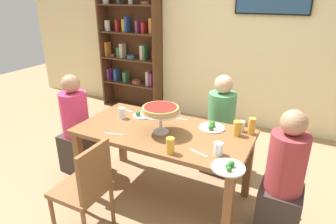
{
  "coord_description": "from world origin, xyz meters",
  "views": [
    {
      "loc": [
        1.17,
        -2.21,
        1.94
      ],
      "look_at": [
        0.0,
        0.1,
        0.89
      ],
      "focal_mm": 31.16,
      "sensor_mm": 36.0,
      "label": 1
    }
  ],
  "objects_px": {
    "beer_glass_amber_tall": "(237,128)",
    "cutlery_knife_far": "(179,119)",
    "water_glass_clear_far": "(241,126)",
    "salad_plate_spare": "(212,127)",
    "salad_plate_near_diner": "(229,167)",
    "water_glass_clear_near": "(218,149)",
    "chair_near_left": "(86,186)",
    "diner_head_west": "(77,131)",
    "dining_table": "(163,139)",
    "beer_glass_amber_spare": "(252,126)",
    "cutlery_fork_far": "(127,110)",
    "deep_dish_pizza_stand": "(161,111)",
    "diner_far_right": "(220,132)",
    "diner_head_east": "(283,185)",
    "cutlery_knife_near": "(199,153)",
    "cutlery_fork_near": "(114,134)",
    "beer_glass_amber_short": "(170,146)",
    "bookshelf": "(131,46)",
    "salad_plate_far_diner": "(142,115)",
    "water_glass_clear_spare": "(122,113)"
  },
  "relations": [
    {
      "from": "diner_far_right",
      "to": "water_glass_clear_spare",
      "type": "xyz_separation_m",
      "value": [
        -0.87,
        -0.66,
        0.31
      ]
    },
    {
      "from": "dining_table",
      "to": "beer_glass_amber_short",
      "type": "xyz_separation_m",
      "value": [
        0.25,
        -0.35,
        0.16
      ]
    },
    {
      "from": "chair_near_left",
      "to": "beer_glass_amber_spare",
      "type": "distance_m",
      "value": 1.54
    },
    {
      "from": "diner_far_right",
      "to": "diner_head_east",
      "type": "relative_size",
      "value": 1.0
    },
    {
      "from": "salad_plate_spare",
      "to": "water_glass_clear_near",
      "type": "distance_m",
      "value": 0.49
    },
    {
      "from": "salad_plate_far_diner",
      "to": "beer_glass_amber_spare",
      "type": "distance_m",
      "value": 1.13
    },
    {
      "from": "chair_near_left",
      "to": "beer_glass_amber_tall",
      "type": "xyz_separation_m",
      "value": [
        0.97,
        0.96,
        0.32
      ]
    },
    {
      "from": "salad_plate_near_diner",
      "to": "water_glass_clear_near",
      "type": "distance_m",
      "value": 0.21
    },
    {
      "from": "bookshelf",
      "to": "water_glass_clear_near",
      "type": "relative_size",
      "value": 21.02
    },
    {
      "from": "dining_table",
      "to": "diner_head_west",
      "type": "xyz_separation_m",
      "value": [
        -1.11,
        -0.01,
        -0.16
      ]
    },
    {
      "from": "diner_head_west",
      "to": "dining_table",
      "type": "bearing_deg",
      "value": 0.39
    },
    {
      "from": "beer_glass_amber_spare",
      "to": "water_glass_clear_far",
      "type": "bearing_deg",
      "value": 173.71
    },
    {
      "from": "salad_plate_far_diner",
      "to": "water_glass_clear_near",
      "type": "relative_size",
      "value": 1.95
    },
    {
      "from": "deep_dish_pizza_stand",
      "to": "water_glass_clear_spare",
      "type": "height_order",
      "value": "deep_dish_pizza_stand"
    },
    {
      "from": "beer_glass_amber_tall",
      "to": "diner_far_right",
      "type": "bearing_deg",
      "value": 120.23
    },
    {
      "from": "beer_glass_amber_tall",
      "to": "cutlery_knife_far",
      "type": "bearing_deg",
      "value": 171.1
    },
    {
      "from": "bookshelf",
      "to": "deep_dish_pizza_stand",
      "type": "bearing_deg",
      "value": -50.75
    },
    {
      "from": "beer_glass_amber_spare",
      "to": "cutlery_fork_far",
      "type": "height_order",
      "value": "beer_glass_amber_spare"
    },
    {
      "from": "salad_plate_far_diner",
      "to": "water_glass_clear_near",
      "type": "xyz_separation_m",
      "value": [
        0.96,
        -0.4,
        0.03
      ]
    },
    {
      "from": "salad_plate_spare",
      "to": "beer_glass_amber_tall",
      "type": "relative_size",
      "value": 1.77
    },
    {
      "from": "bookshelf",
      "to": "cutlery_fork_far",
      "type": "bearing_deg",
      "value": -57.99
    },
    {
      "from": "diner_far_right",
      "to": "salad_plate_spare",
      "type": "bearing_deg",
      "value": 5.67
    },
    {
      "from": "water_glass_clear_near",
      "to": "cutlery_knife_far",
      "type": "distance_m",
      "value": 0.77
    },
    {
      "from": "salad_plate_near_diner",
      "to": "chair_near_left",
      "type": "bearing_deg",
      "value": -159.91
    },
    {
      "from": "salad_plate_spare",
      "to": "cutlery_fork_near",
      "type": "distance_m",
      "value": 0.93
    },
    {
      "from": "diner_head_east",
      "to": "beer_glass_amber_short",
      "type": "xyz_separation_m",
      "value": [
        -0.86,
        -0.34,
        0.32
      ]
    },
    {
      "from": "beer_glass_amber_short",
      "to": "diner_head_west",
      "type": "bearing_deg",
      "value": 165.8
    },
    {
      "from": "diner_head_west",
      "to": "water_glass_clear_near",
      "type": "distance_m",
      "value": 1.75
    },
    {
      "from": "cutlery_knife_near",
      "to": "salad_plate_near_diner",
      "type": "bearing_deg",
      "value": -3.74
    },
    {
      "from": "diner_far_right",
      "to": "cutlery_fork_far",
      "type": "height_order",
      "value": "diner_far_right"
    },
    {
      "from": "water_glass_clear_far",
      "to": "cutlery_knife_far",
      "type": "relative_size",
      "value": 0.58
    },
    {
      "from": "beer_glass_amber_spare",
      "to": "cutlery_knife_far",
      "type": "xyz_separation_m",
      "value": [
        -0.74,
        0.01,
        -0.08
      ]
    },
    {
      "from": "beer_glass_amber_tall",
      "to": "cutlery_knife_far",
      "type": "xyz_separation_m",
      "value": [
        -0.63,
        0.1,
        -0.07
      ]
    },
    {
      "from": "dining_table",
      "to": "bookshelf",
      "type": "height_order",
      "value": "bookshelf"
    },
    {
      "from": "beer_glass_amber_spare",
      "to": "diner_head_east",
      "type": "bearing_deg",
      "value": -41.29
    },
    {
      "from": "dining_table",
      "to": "beer_glass_amber_tall",
      "type": "distance_m",
      "value": 0.7
    },
    {
      "from": "chair_near_left",
      "to": "salad_plate_near_diner",
      "type": "height_order",
      "value": "chair_near_left"
    },
    {
      "from": "beer_glass_amber_spare",
      "to": "water_glass_clear_far",
      "type": "distance_m",
      "value": 0.1
    },
    {
      "from": "diner_far_right",
      "to": "cutlery_fork_near",
      "type": "relative_size",
      "value": 6.39
    },
    {
      "from": "diner_head_east",
      "to": "water_glass_clear_far",
      "type": "distance_m",
      "value": 0.63
    },
    {
      "from": "diner_far_right",
      "to": "cutlery_knife_near",
      "type": "distance_m",
      "value": 1.01
    },
    {
      "from": "beer_glass_amber_tall",
      "to": "chair_near_left",
      "type": "bearing_deg",
      "value": -135.24
    },
    {
      "from": "diner_head_west",
      "to": "water_glass_clear_spare",
      "type": "height_order",
      "value": "diner_head_west"
    },
    {
      "from": "deep_dish_pizza_stand",
      "to": "cutlery_knife_far",
      "type": "xyz_separation_m",
      "value": [
        0.02,
        0.36,
        -0.21
      ]
    },
    {
      "from": "diner_far_right",
      "to": "beer_glass_amber_spare",
      "type": "distance_m",
      "value": 0.67
    },
    {
      "from": "chair_near_left",
      "to": "salad_plate_spare",
      "type": "bearing_deg",
      "value": -35.92
    },
    {
      "from": "deep_dish_pizza_stand",
      "to": "diner_head_east",
      "type": "bearing_deg",
      "value": 2.08
    },
    {
      "from": "water_glass_clear_near",
      "to": "water_glass_clear_spare",
      "type": "height_order",
      "value": "water_glass_clear_spare"
    },
    {
      "from": "cutlery_fork_near",
      "to": "diner_head_west",
      "type": "bearing_deg",
      "value": 145.55
    },
    {
      "from": "diner_head_east",
      "to": "beer_glass_amber_tall",
      "type": "height_order",
      "value": "diner_head_east"
    }
  ]
}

